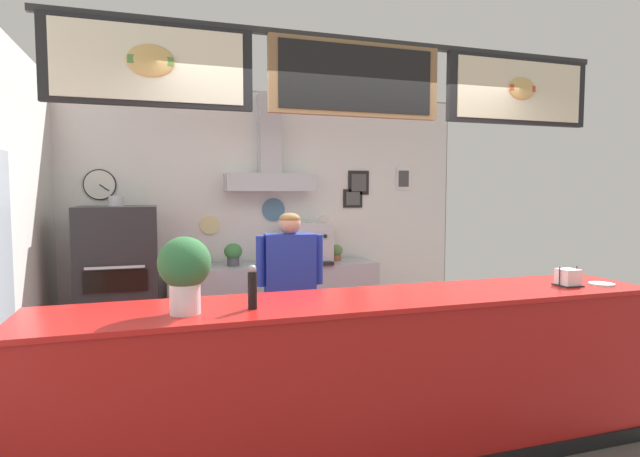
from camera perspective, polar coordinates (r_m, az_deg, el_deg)
ground_plane at (r=3.95m, az=2.90°, el=-22.10°), size 6.18×6.18×0.00m
back_wall_assembly at (r=5.86m, az=-5.38°, el=2.25°), size 4.73×2.87×2.91m
service_counter at (r=3.39m, az=5.43°, el=-16.74°), size 4.07×0.71×1.08m
back_prep_counter at (r=5.77m, az=-5.16°, el=-8.71°), size 2.33×0.57×0.94m
pizza_oven at (r=5.31m, az=-21.87°, el=-6.32°), size 0.73×0.69×1.71m
shop_worker at (r=4.45m, az=-3.42°, el=-7.60°), size 0.59×0.25×1.57m
espresso_machine at (r=5.72m, az=-1.60°, el=-1.69°), size 0.53×0.50×0.46m
potted_rosemary at (r=5.58m, az=-9.84°, el=-2.79°), size 0.20×0.20×0.25m
potted_sage at (r=5.91m, az=1.87°, el=-2.66°), size 0.15×0.15×0.19m
potted_basil at (r=5.57m, az=-13.53°, el=-3.07°), size 0.17×0.17×0.21m
potted_oregano at (r=5.65m, az=-4.33°, el=-3.08°), size 0.13×0.13×0.18m
basil_vase at (r=2.85m, az=-15.12°, el=-4.65°), size 0.29×0.29×0.43m
napkin_holder at (r=4.01m, az=26.34°, el=-5.06°), size 0.16×0.15×0.14m
pepper_grinder at (r=2.91m, az=-7.69°, el=-6.63°), size 0.05×0.05×0.25m
condiment_plate at (r=4.17m, az=29.34°, el=-5.51°), size 0.17×0.17×0.01m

